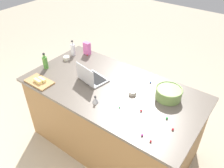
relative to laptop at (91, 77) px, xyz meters
name	(u,v)px	position (x,y,z in m)	size (l,w,h in m)	color
ground_plane	(112,142)	(-0.27, -0.04, -0.95)	(12.00, 12.00, 0.00)	#B7A88E
island_counter	(112,117)	(-0.27, -0.04, -0.50)	(1.99, 1.05, 0.90)	olive
laptop	(91,77)	(0.00, 0.00, 0.00)	(0.35, 0.28, 0.22)	#B7B7BC
mixing_bowl_large	(169,93)	(-0.84, -0.24, 0.02)	(0.27, 0.27, 0.12)	#72934C
bottle_olive	(45,62)	(0.62, 0.12, 0.04)	(0.06, 0.06, 0.21)	#4C8C38
bottle_vinegar	(73,49)	(0.59, -0.32, 0.04)	(0.06, 0.06, 0.21)	white
cutting_board	(39,82)	(0.45, 0.37, -0.04)	(0.32, 0.19, 0.02)	#AD7F4C
butter_stick_left	(42,80)	(0.42, 0.35, -0.01)	(0.11, 0.04, 0.04)	#F4E58C
butter_stick_right	(38,81)	(0.44, 0.40, -0.01)	(0.11, 0.04, 0.04)	#F4E58C
ramekin_small	(67,58)	(0.57, -0.18, -0.02)	(0.09, 0.09, 0.04)	beige
ramekin_medium	(133,93)	(-0.51, -0.08, -0.03)	(0.08, 0.08, 0.04)	beige
kitchen_timer	(95,100)	(-0.28, 0.26, -0.01)	(0.07, 0.07, 0.08)	#B2B2B7
candy_bag	(87,48)	(0.46, -0.45, 0.04)	(0.09, 0.06, 0.17)	pink
candy_0	(120,108)	(-0.53, 0.19, -0.04)	(0.02, 0.02, 0.02)	green
candy_1	(85,70)	(0.20, -0.11, -0.04)	(0.02, 0.02, 0.02)	yellow
candy_2	(142,135)	(-0.89, 0.36, -0.04)	(0.02, 0.02, 0.02)	#CC3399
candy_3	(150,82)	(-0.57, -0.37, -0.04)	(0.02, 0.02, 0.02)	blue
candy_4	(151,141)	(-0.98, 0.37, -0.04)	(0.02, 0.02, 0.02)	red
candy_5	(141,111)	(-0.72, 0.10, -0.04)	(0.02, 0.02, 0.02)	red
candy_6	(87,55)	(0.43, -0.41, -0.04)	(0.02, 0.02, 0.02)	red
candy_7	(173,129)	(-1.07, 0.14, -0.04)	(0.02, 0.02, 0.02)	red
candy_8	(167,118)	(-0.97, 0.05, -0.04)	(0.02, 0.02, 0.02)	green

